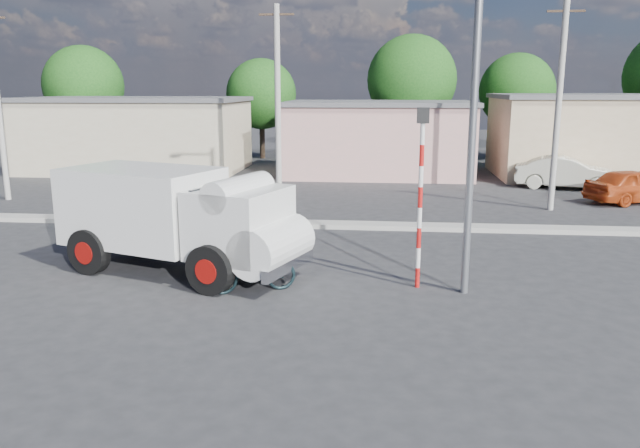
# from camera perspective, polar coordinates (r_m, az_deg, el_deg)

# --- Properties ---
(ground_plane) EXTENTS (120.00, 120.00, 0.00)m
(ground_plane) POSITION_cam_1_polar(r_m,az_deg,el_deg) (14.36, -3.78, -7.24)
(ground_plane) COLOR #2A2A2C
(ground_plane) RESTS_ON ground
(median) EXTENTS (40.00, 0.80, 0.16)m
(median) POSITION_cam_1_polar(r_m,az_deg,el_deg) (21.97, -0.33, -0.04)
(median) COLOR #99968E
(median) RESTS_ON ground
(truck) EXTENTS (6.99, 4.44, 2.72)m
(truck) POSITION_cam_1_polar(r_m,az_deg,el_deg) (16.65, -12.59, 0.63)
(truck) COLOR black
(truck) RESTS_ON ground
(bicycle) EXTENTS (2.26, 1.47, 1.12)m
(bicycle) POSITION_cam_1_polar(r_m,az_deg,el_deg) (15.02, -6.26, -4.15)
(bicycle) COLOR black
(bicycle) RESTS_ON ground
(cyclist) EXTENTS (0.64, 0.77, 1.80)m
(cyclist) POSITION_cam_1_polar(r_m,az_deg,el_deg) (14.93, -6.29, -2.90)
(cyclist) COLOR white
(cyclist) RESTS_ON ground
(car_cream) EXTENTS (4.93, 2.64, 1.54)m
(car_cream) POSITION_cam_1_polar(r_m,az_deg,el_deg) (32.38, 21.54, 4.38)
(car_cream) COLOR beige
(car_cream) RESTS_ON ground
(car_red) EXTENTS (4.61, 3.35, 1.46)m
(car_red) POSITION_cam_1_polar(r_m,az_deg,el_deg) (29.59, 26.78, 3.15)
(car_red) COLOR #B34015
(car_red) RESTS_ON ground
(traffic_pole) EXTENTS (0.28, 0.18, 4.36)m
(traffic_pole) POSITION_cam_1_polar(r_m,az_deg,el_deg) (15.02, 9.20, 3.72)
(traffic_pole) COLOR red
(traffic_pole) RESTS_ON ground
(streetlight) EXTENTS (2.34, 0.22, 9.00)m
(streetlight) POSITION_cam_1_polar(r_m,az_deg,el_deg) (14.64, 13.35, 12.63)
(streetlight) COLOR slate
(streetlight) RESTS_ON ground
(building_row) EXTENTS (37.80, 7.30, 4.44)m
(building_row) POSITION_cam_1_polar(r_m,az_deg,el_deg) (35.45, 3.90, 8.06)
(building_row) COLOR #C0B091
(building_row) RESTS_ON ground
(tree_row) EXTENTS (43.62, 7.43, 8.42)m
(tree_row) POSITION_cam_1_polar(r_m,az_deg,el_deg) (41.80, 8.02, 12.56)
(tree_row) COLOR #38281E
(tree_row) RESTS_ON ground
(utility_poles) EXTENTS (35.40, 0.24, 8.00)m
(utility_poles) POSITION_cam_1_polar(r_m,az_deg,el_deg) (25.36, 8.10, 10.61)
(utility_poles) COLOR #99968E
(utility_poles) RESTS_ON ground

